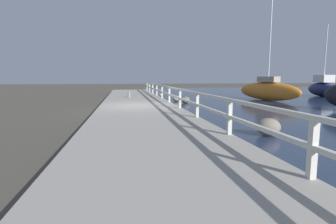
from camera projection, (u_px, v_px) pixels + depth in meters
name	position (u px, v px, depth m)	size (l,w,h in m)	color
ground_plane	(139.00, 111.00, 13.53)	(120.00, 120.00, 0.00)	#4C473D
dock_walkway	(138.00, 108.00, 13.51)	(3.95, 36.00, 0.30)	#9E998E
railing	(174.00, 93.00, 13.72)	(0.10, 32.50, 0.91)	beige
boulder_downstream	(176.00, 99.00, 19.09)	(0.56, 0.50, 0.42)	gray
boulder_water_edge	(268.00, 127.00, 7.81)	(0.71, 0.64, 0.53)	slate
boulder_mid_strip	(186.00, 100.00, 17.78)	(0.60, 0.54, 0.45)	#666056
boulder_upstream	(161.00, 95.00, 24.09)	(0.38, 0.34, 0.28)	gray
mooring_bollard	(129.00, 94.00, 19.09)	(0.18, 0.18, 0.44)	gray
sailboat_navy	(323.00, 88.00, 23.99)	(2.00, 4.26, 6.43)	#192347
sailboat_orange	(268.00, 90.00, 19.86)	(2.57, 5.85, 7.50)	orange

